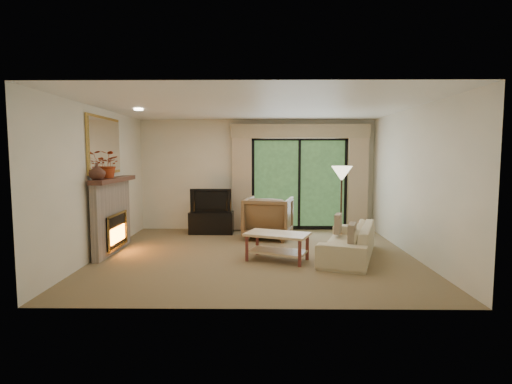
{
  "coord_description": "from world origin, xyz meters",
  "views": [
    {
      "loc": [
        0.08,
        -6.97,
        1.78
      ],
      "look_at": [
        0.0,
        0.3,
        1.1
      ],
      "focal_mm": 28.0,
      "sensor_mm": 36.0,
      "label": 1
    }
  ],
  "objects_px": {
    "sofa": "(348,241)",
    "coffee_table": "(277,247)",
    "media_console": "(212,223)",
    "armchair": "(268,217)"
  },
  "relations": [
    {
      "from": "sofa",
      "to": "coffee_table",
      "type": "relative_size",
      "value": 1.91
    },
    {
      "from": "armchair",
      "to": "coffee_table",
      "type": "xyz_separation_m",
      "value": [
        0.11,
        -1.81,
        -0.21
      ]
    },
    {
      "from": "coffee_table",
      "to": "sofa",
      "type": "bearing_deg",
      "value": 31.49
    },
    {
      "from": "media_console",
      "to": "armchair",
      "type": "distance_m",
      "value": 1.39
    },
    {
      "from": "media_console",
      "to": "sofa",
      "type": "xyz_separation_m",
      "value": [
        2.63,
        -2.09,
        0.04
      ]
    },
    {
      "from": "media_console",
      "to": "coffee_table",
      "type": "height_order",
      "value": "media_console"
    },
    {
      "from": "sofa",
      "to": "armchair",
      "type": "bearing_deg",
      "value": -120.52
    },
    {
      "from": "armchair",
      "to": "coffee_table",
      "type": "relative_size",
      "value": 0.94
    },
    {
      "from": "media_console",
      "to": "sofa",
      "type": "distance_m",
      "value": 3.36
    },
    {
      "from": "media_console",
      "to": "armchair",
      "type": "height_order",
      "value": "armchair"
    }
  ]
}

